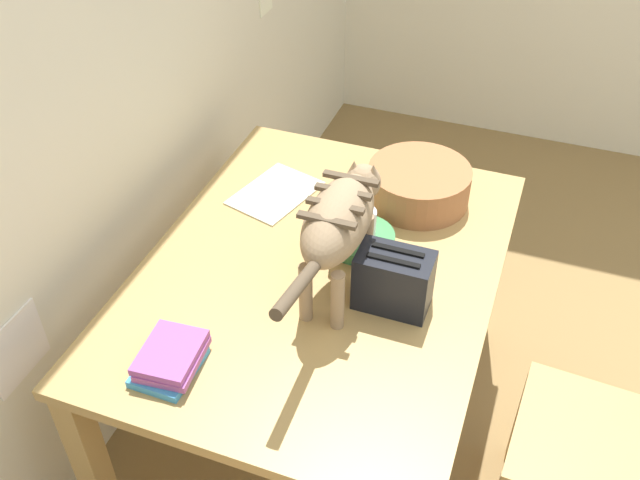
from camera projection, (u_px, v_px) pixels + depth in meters
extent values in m
cube|color=silver|center=(38.00, 86.00, 1.80)|extent=(5.29, 0.10, 2.50)
cube|color=white|center=(17.00, 349.00, 1.86)|extent=(0.20, 0.01, 0.20)
cube|color=tan|center=(320.00, 271.00, 2.06)|extent=(1.32, 0.99, 0.03)
cube|color=#A17F49|center=(320.00, 284.00, 2.09)|extent=(1.24, 0.91, 0.07)
cube|color=tan|center=(491.00, 268.00, 2.61)|extent=(0.07, 0.07, 0.70)
cube|color=tan|center=(94.00, 470.00, 1.97)|extent=(0.07, 0.07, 0.70)
cube|color=tan|center=(268.00, 217.00, 2.85)|extent=(0.07, 0.07, 0.70)
ellipsoid|color=#93785A|center=(338.00, 220.00, 1.81)|extent=(0.36, 0.16, 0.16)
cube|color=brown|center=(327.00, 220.00, 1.70)|extent=(0.02, 0.15, 0.01)
cube|color=brown|center=(335.00, 206.00, 1.75)|extent=(0.02, 0.15, 0.01)
cube|color=brown|center=(343.00, 192.00, 1.80)|extent=(0.02, 0.15, 0.01)
cube|color=brown|center=(351.00, 179.00, 1.84)|extent=(0.02, 0.15, 0.01)
cylinder|color=#93785A|center=(337.00, 235.00, 2.01)|extent=(0.04, 0.04, 0.18)
cylinder|color=#93785A|center=(366.00, 242.00, 1.99)|extent=(0.04, 0.04, 0.18)
cylinder|color=#93785A|center=(306.00, 293.00, 1.83)|extent=(0.04, 0.04, 0.18)
cylinder|color=#93785A|center=(337.00, 301.00, 1.81)|extent=(0.04, 0.04, 0.18)
sphere|color=#93785A|center=(363.00, 182.00, 1.98)|extent=(0.10, 0.10, 0.10)
cone|color=#93785A|center=(354.00, 167.00, 1.96)|extent=(0.04, 0.04, 0.04)
cone|color=#93785A|center=(373.00, 171.00, 1.94)|extent=(0.04, 0.04, 0.04)
cylinder|color=brown|center=(297.00, 288.00, 1.59)|extent=(0.25, 0.03, 0.09)
cylinder|color=#408B4E|center=(360.00, 239.00, 2.11)|extent=(0.21, 0.21, 0.04)
cylinder|color=white|center=(361.00, 223.00, 2.07)|extent=(0.09, 0.09, 0.08)
torus|color=white|center=(367.00, 211.00, 2.11)|extent=(0.06, 0.01, 0.06)
cube|color=silver|center=(275.00, 193.00, 2.32)|extent=(0.33, 0.27, 0.01)
cube|color=#3789CA|center=(169.00, 367.00, 1.74)|extent=(0.17, 0.14, 0.02)
cube|color=#9B4D94|center=(172.00, 359.00, 1.74)|extent=(0.19, 0.15, 0.02)
cube|color=#944797|center=(170.00, 352.00, 1.73)|extent=(0.18, 0.15, 0.02)
cylinder|color=#A0653E|center=(419.00, 185.00, 2.26)|extent=(0.33, 0.33, 0.12)
cylinder|color=#482D1B|center=(419.00, 183.00, 2.25)|extent=(0.27, 0.27, 0.10)
cube|color=black|center=(393.00, 280.00, 1.88)|extent=(0.12, 0.20, 0.17)
cube|color=black|center=(393.00, 261.00, 1.80)|extent=(0.02, 0.14, 0.01)
cube|color=black|center=(398.00, 250.00, 1.84)|extent=(0.02, 0.14, 0.01)
cube|color=#B08A4D|center=(594.00, 445.00, 1.93)|extent=(0.44, 0.44, 0.04)
cube|color=#B08A4D|center=(523.00, 420.00, 2.26)|extent=(0.04, 0.04, 0.42)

